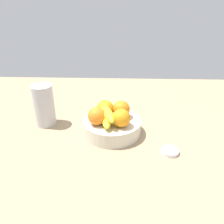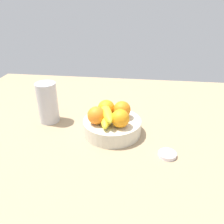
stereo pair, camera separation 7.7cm
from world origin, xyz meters
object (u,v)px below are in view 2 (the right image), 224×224
at_px(fruit_bowl, 112,127).
at_px(orange_front_left, 121,110).
at_px(thermos_tumbler, 48,103).
at_px(orange_center, 96,115).
at_px(jar_lid, 167,154).
at_px(orange_back_left, 119,118).
at_px(banana_bunch, 106,115).
at_px(orange_front_right, 106,108).

bearing_deg(fruit_bowl, orange_front_left, 43.90).
bearing_deg(thermos_tumbler, orange_center, -22.47).
bearing_deg(fruit_bowl, jar_lid, -30.20).
distance_m(thermos_tumbler, jar_lid, 0.56).
xyz_separation_m(fruit_bowl, jar_lid, (0.22, -0.13, -0.02)).
xyz_separation_m(orange_back_left, thermos_tumbler, (-0.33, 0.11, -0.01)).
xyz_separation_m(banana_bunch, jar_lid, (0.24, -0.12, -0.08)).
distance_m(orange_front_left, banana_bunch, 0.07).
xyz_separation_m(orange_back_left, banana_bunch, (-0.06, 0.03, -0.01)).
xyz_separation_m(orange_front_left, thermos_tumbler, (-0.33, 0.04, -0.01)).
bearing_deg(jar_lid, thermos_tumbler, 159.16).
bearing_deg(thermos_tumbler, orange_front_right, -6.71).
relative_size(orange_back_left, thermos_tumbler, 0.39).
height_order(fruit_bowl, orange_center, orange_center).
bearing_deg(orange_front_right, orange_back_left, -51.99).
height_order(orange_center, jar_lid, orange_center).
bearing_deg(orange_center, banana_bunch, 28.17).
relative_size(fruit_bowl, orange_front_left, 3.34).
relative_size(orange_front_right, jar_lid, 1.10).
bearing_deg(jar_lid, fruit_bowl, 149.80).
xyz_separation_m(fruit_bowl, orange_front_left, (0.03, 0.03, 0.07)).
bearing_deg(orange_center, orange_back_left, -7.70).
bearing_deg(orange_front_right, banana_bunch, -81.13).
height_order(orange_center, banana_bunch, orange_center).
bearing_deg(jar_lid, orange_front_right, 146.31).
bearing_deg(banana_bunch, fruit_bowl, 24.87).
relative_size(fruit_bowl, orange_front_right, 3.34).
distance_m(banana_bunch, thermos_tumbler, 0.29).
distance_m(fruit_bowl, orange_front_left, 0.08).
distance_m(fruit_bowl, orange_center, 0.09).
bearing_deg(orange_back_left, orange_front_left, 88.95).
distance_m(orange_front_left, jar_lid, 0.26).
bearing_deg(jar_lid, orange_center, 160.60).
bearing_deg(orange_front_left, banana_bunch, -142.40).
bearing_deg(orange_front_left, orange_center, -145.87).
bearing_deg(orange_front_left, jar_lid, -41.15).
xyz_separation_m(orange_front_left, orange_center, (-0.09, -0.06, 0.00)).
bearing_deg(orange_center, fruit_bowl, 26.96).
bearing_deg(banana_bunch, orange_back_left, -30.17).
distance_m(orange_front_right, thermos_tumbler, 0.27).
distance_m(orange_front_right, orange_center, 0.07).
distance_m(fruit_bowl, orange_front_right, 0.08).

